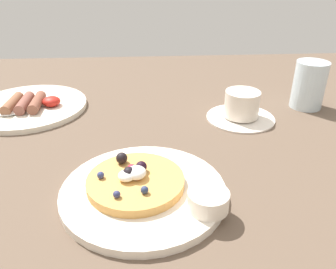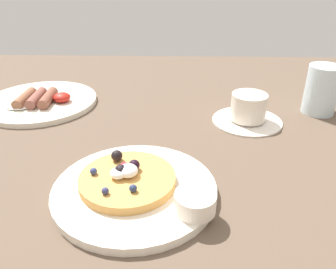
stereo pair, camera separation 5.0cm
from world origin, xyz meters
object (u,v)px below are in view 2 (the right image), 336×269
object	(u,v)px
pancake_plate	(135,190)
coffee_cup	(249,106)
breakfast_plate	(40,102)
water_glass	(322,90)
coffee_saucer	(247,120)
syrup_ramekin	(195,202)

from	to	relation	value
pancake_plate	coffee_cup	world-z (taller)	coffee_cup
breakfast_plate	water_glass	size ratio (longest dim) A/B	2.46
pancake_plate	coffee_saucer	world-z (taller)	pancake_plate
coffee_saucer	water_glass	world-z (taller)	water_glass
syrup_ramekin	pancake_plate	bearing A→B (deg)	149.48
syrup_ramekin	breakfast_plate	distance (cm)	53.28
pancake_plate	breakfast_plate	bearing A→B (deg)	128.34
syrup_ramekin	coffee_cup	world-z (taller)	coffee_cup
syrup_ramekin	breakfast_plate	bearing A→B (deg)	132.33
coffee_cup	coffee_saucer	bearing A→B (deg)	-91.06
coffee_cup	pancake_plate	bearing A→B (deg)	-129.71
syrup_ramekin	coffee_cup	distance (cm)	33.63
coffee_saucer	breakfast_plate	bearing A→B (deg)	170.19
pancake_plate	coffee_cup	bearing A→B (deg)	50.29
pancake_plate	water_glass	size ratio (longest dim) A/B	2.27
pancake_plate	coffee_cup	xyz separation A→B (cm)	(21.53, 25.92, 2.97)
pancake_plate	coffee_cup	distance (cm)	33.83
syrup_ramekin	coffee_saucer	xyz separation A→B (cm)	(12.68, 30.96, -2.39)
pancake_plate	breakfast_plate	size ratio (longest dim) A/B	0.92
breakfast_plate	coffee_saucer	world-z (taller)	breakfast_plate
coffee_cup	water_glass	world-z (taller)	water_glass
breakfast_plate	water_glass	distance (cm)	65.88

